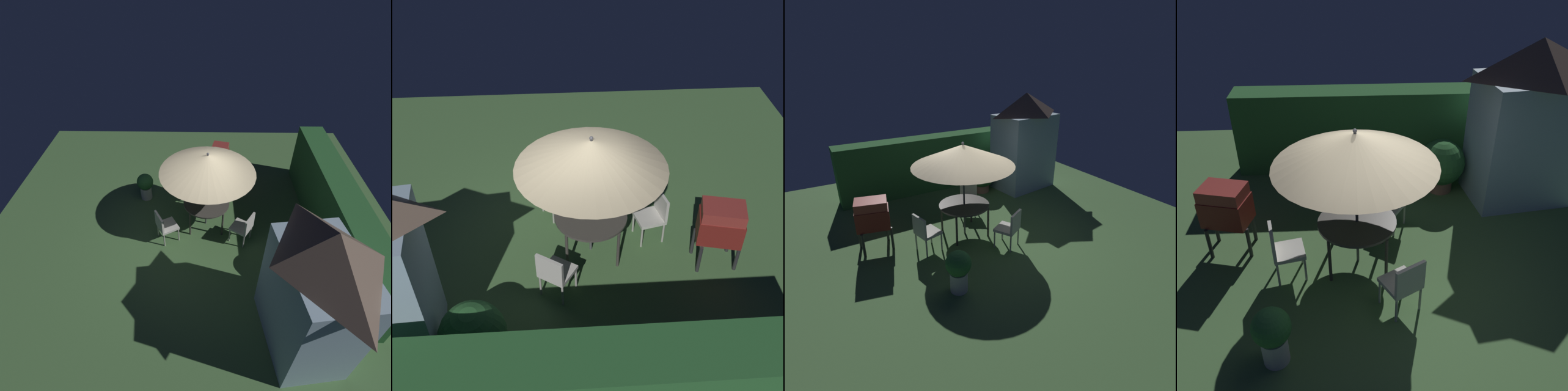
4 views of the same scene
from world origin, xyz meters
TOP-DOWN VIEW (x-y plane):
  - ground_plane at (0.00, 0.00)m, footprint 11.00×11.00m
  - patio_table at (-0.41, 0.37)m, footprint 1.19×1.19m
  - patio_umbrella at (-0.41, 0.37)m, footprint 2.34×2.34m
  - bbq_grill at (-2.44, 0.78)m, footprint 0.80×0.65m
  - chair_near_shed at (0.19, -0.69)m, footprint 0.63×0.63m
  - chair_far_side at (0.20, 1.32)m, footprint 0.64×0.64m
  - chair_toward_hedge at (-1.53, 0.11)m, footprint 0.56×0.56m
  - potted_plant_by_shed at (-1.47, -1.40)m, footprint 0.48×0.48m
  - potted_plant_by_grill at (1.27, 2.42)m, footprint 0.90×0.90m

SIDE VIEW (x-z plane):
  - ground_plane at x=0.00m, z-range 0.00..0.00m
  - potted_plant_by_shed at x=-1.47m, z-range 0.07..0.91m
  - chair_near_shed at x=0.19m, z-range 0.07..0.97m
  - chair_far_side at x=0.20m, z-range 0.07..0.97m
  - chair_toward_hedge at x=-1.53m, z-range 0.07..0.97m
  - potted_plant_by_grill at x=1.27m, z-range 0.05..1.11m
  - patio_table at x=-0.41m, z-range 0.33..1.11m
  - bbq_grill at x=-2.44m, z-range 0.25..1.45m
  - patio_umbrella at x=-0.41m, z-range 0.84..3.13m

